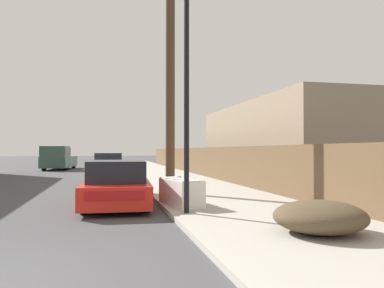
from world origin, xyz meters
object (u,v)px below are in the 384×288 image
(parked_sports_car_red, at_px, (117,185))
(pickup_truck, at_px, (58,158))
(car_parked_mid, at_px, (109,165))
(brush_pile, at_px, (320,217))
(discarded_fridge, at_px, (181,192))
(street_lamp, at_px, (187,84))
(utility_pole, at_px, (170,64))

(parked_sports_car_red, xyz_separation_m, pickup_truck, (-4.09, 21.65, 0.37))
(car_parked_mid, distance_m, brush_pile, 18.20)
(parked_sports_car_red, bearing_deg, pickup_truck, 104.05)
(discarded_fridge, distance_m, street_lamp, 2.95)
(street_lamp, height_order, brush_pile, street_lamp)
(car_parked_mid, bearing_deg, utility_pole, -77.72)
(street_lamp, relative_size, brush_pile, 3.20)
(discarded_fridge, xyz_separation_m, pickup_truck, (-5.73, 22.63, 0.48))
(street_lamp, xyz_separation_m, brush_pile, (1.83, -2.61, -2.72))
(discarded_fridge, distance_m, parked_sports_car_red, 1.91)
(utility_pole, bearing_deg, parked_sports_car_red, -134.26)
(street_lamp, bearing_deg, parked_sports_car_red, 123.60)
(parked_sports_car_red, distance_m, pickup_truck, 22.03)
(discarded_fridge, relative_size, utility_pole, 0.21)
(discarded_fridge, relative_size, brush_pile, 1.11)
(discarded_fridge, height_order, car_parked_mid, car_parked_mid)
(street_lamp, bearing_deg, pickup_truck, 103.18)
(car_parked_mid, xyz_separation_m, pickup_truck, (-3.98, 8.66, 0.29))
(discarded_fridge, relative_size, car_parked_mid, 0.42)
(brush_pile, bearing_deg, utility_pole, 102.53)
(parked_sports_car_red, xyz_separation_m, street_lamp, (1.51, -2.27, 2.54))
(pickup_truck, height_order, street_lamp, street_lamp)
(car_parked_mid, distance_m, pickup_truck, 9.54)
(car_parked_mid, height_order, street_lamp, street_lamp)
(discarded_fridge, relative_size, street_lamp, 0.35)
(car_parked_mid, distance_m, utility_pole, 11.93)
(parked_sports_car_red, relative_size, utility_pole, 0.50)
(pickup_truck, height_order, brush_pile, pickup_truck)
(discarded_fridge, bearing_deg, pickup_truck, 93.13)
(pickup_truck, distance_m, brush_pile, 27.56)
(street_lamp, bearing_deg, discarded_fridge, 84.49)
(brush_pile, bearing_deg, parked_sports_car_red, 124.41)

